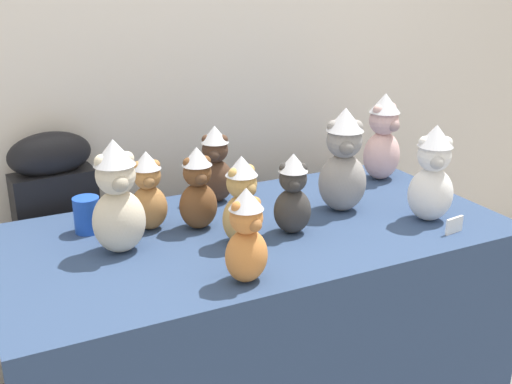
# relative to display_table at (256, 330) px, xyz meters

# --- Properties ---
(wall_back) EXTENTS (7.00, 0.08, 2.60)m
(wall_back) POSITION_rel_display_table_xyz_m (0.00, 0.64, 0.94)
(wall_back) COLOR silver
(wall_back) RESTS_ON ground_plane
(display_table) EXTENTS (1.55, 0.78, 0.73)m
(display_table) POSITION_rel_display_table_xyz_m (0.00, 0.00, 0.00)
(display_table) COLOR navy
(display_table) RESTS_ON ground_plane
(instrument_case) EXTENTS (0.29, 0.15, 0.97)m
(instrument_case) POSITION_rel_display_table_xyz_m (-0.52, 0.52, 0.13)
(instrument_case) COLOR black
(instrument_case) RESTS_ON ground_plane
(teddy_bear_cream) EXTENTS (0.15, 0.13, 0.33)m
(teddy_bear_cream) POSITION_rel_display_table_xyz_m (-0.42, 0.02, 0.52)
(teddy_bear_cream) COLOR beige
(teddy_bear_cream) RESTS_ON display_table
(teddy_bear_caramel) EXTENTS (0.13, 0.11, 0.25)m
(teddy_bear_caramel) POSITION_rel_display_table_xyz_m (-0.29, 0.14, 0.49)
(teddy_bear_caramel) COLOR #B27A42
(teddy_bear_caramel) RESTS_ON display_table
(teddy_bear_blush) EXTENTS (0.17, 0.15, 0.33)m
(teddy_bear_blush) POSITION_rel_display_table_xyz_m (0.64, 0.22, 0.52)
(teddy_bear_blush) COLOR beige
(teddy_bear_blush) RESTS_ON display_table
(teddy_bear_honey) EXTENTS (0.14, 0.13, 0.27)m
(teddy_bear_honey) POSITION_rel_display_table_xyz_m (-0.08, -0.07, 0.49)
(teddy_bear_honey) COLOR tan
(teddy_bear_honey) RESTS_ON display_table
(teddy_bear_ash) EXTENTS (0.20, 0.19, 0.35)m
(teddy_bear_ash) POSITION_rel_display_table_xyz_m (0.32, 0.02, 0.53)
(teddy_bear_ash) COLOR gray
(teddy_bear_ash) RESTS_ON display_table
(teddy_bear_snow) EXTENTS (0.18, 0.17, 0.31)m
(teddy_bear_snow) POSITION_rel_display_table_xyz_m (0.53, -0.18, 0.52)
(teddy_bear_snow) COLOR white
(teddy_bear_snow) RESTS_ON display_table
(teddy_bear_charcoal) EXTENTS (0.14, 0.13, 0.25)m
(teddy_bear_charcoal) POSITION_rel_display_table_xyz_m (0.09, -0.08, 0.49)
(teddy_bear_charcoal) COLOR #383533
(teddy_bear_charcoal) RESTS_ON display_table
(teddy_bear_chestnut) EXTENTS (0.13, 0.11, 0.26)m
(teddy_bear_chestnut) POSITION_rel_display_table_xyz_m (-0.16, 0.08, 0.49)
(teddy_bear_chestnut) COLOR brown
(teddy_bear_chestnut) RESTS_ON display_table
(teddy_bear_cocoa) EXTENTS (0.15, 0.15, 0.27)m
(teddy_bear_cocoa) POSITION_rel_display_table_xyz_m (-0.02, 0.28, 0.49)
(teddy_bear_cocoa) COLOR #4C3323
(teddy_bear_cocoa) RESTS_ON display_table
(teddy_bear_ginger) EXTENTS (0.13, 0.12, 0.25)m
(teddy_bear_ginger) POSITION_rel_display_table_xyz_m (-0.17, -0.29, 0.49)
(teddy_bear_ginger) COLOR #D17F3D
(teddy_bear_ginger) RESTS_ON display_table
(party_cup_blue) EXTENTS (0.08, 0.08, 0.11)m
(party_cup_blue) POSITION_rel_display_table_xyz_m (-0.47, 0.20, 0.42)
(party_cup_blue) COLOR blue
(party_cup_blue) RESTS_ON display_table
(name_card_front_left) EXTENTS (0.07, 0.02, 0.05)m
(name_card_front_left) POSITION_rel_display_table_xyz_m (0.53, -0.29, 0.39)
(name_card_front_left) COLOR white
(name_card_front_left) RESTS_ON display_table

